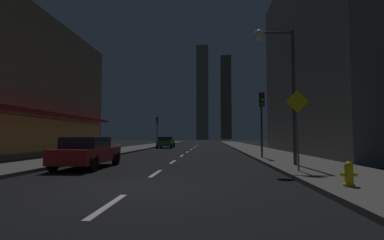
# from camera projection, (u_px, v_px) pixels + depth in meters

# --- Properties ---
(ground_plane) EXTENTS (78.00, 136.00, 0.10)m
(ground_plane) POSITION_uv_depth(u_px,v_px,m) (195.00, 147.00, 39.82)
(ground_plane) COLOR black
(sidewalk_right) EXTENTS (4.00, 76.00, 0.15)m
(sidewalk_right) POSITION_uv_depth(u_px,v_px,m) (245.00, 147.00, 39.38)
(sidewalk_right) COLOR #605E59
(sidewalk_right) RESTS_ON ground
(sidewalk_left) EXTENTS (4.00, 76.00, 0.15)m
(sidewalk_left) POSITION_uv_depth(u_px,v_px,m) (146.00, 146.00, 40.28)
(sidewalk_left) COLOR #605E59
(sidewalk_left) RESTS_ON ground
(lane_marking_center) EXTENTS (0.16, 43.80, 0.01)m
(lane_marking_center) POSITION_uv_depth(u_px,v_px,m) (187.00, 152.00, 26.67)
(lane_marking_center) COLOR silver
(lane_marking_center) RESTS_ON ground
(building_apartment_right) EXTENTS (11.00, 20.00, 16.27)m
(building_apartment_right) POSITION_uv_depth(u_px,v_px,m) (357.00, 57.00, 23.43)
(building_apartment_right) COLOR slate
(building_apartment_right) RESTS_ON ground
(skyscraper_distant_tall) EXTENTS (5.80, 8.42, 46.62)m
(skyscraper_distant_tall) POSITION_uv_depth(u_px,v_px,m) (202.00, 93.00, 140.70)
(skyscraper_distant_tall) COLOR #65604C
(skyscraper_distant_tall) RESTS_ON ground
(skyscraper_distant_mid) EXTENTS (6.07, 8.80, 49.26)m
(skyscraper_distant_mid) POSITION_uv_depth(u_px,v_px,m) (226.00, 98.00, 167.08)
(skyscraper_distant_mid) COLOR #484536
(skyscraper_distant_mid) RESTS_ON ground
(car_parked_near) EXTENTS (1.98, 4.24, 1.45)m
(car_parked_near) POSITION_uv_depth(u_px,v_px,m) (87.00, 152.00, 13.17)
(car_parked_near) COLOR #B21919
(car_parked_near) RESTS_ON ground
(car_parked_far) EXTENTS (1.98, 4.24, 1.45)m
(car_parked_far) POSITION_uv_depth(u_px,v_px,m) (166.00, 142.00, 36.46)
(car_parked_far) COLOR #1E722D
(car_parked_far) RESTS_ON ground
(fire_hydrant_yellow_near) EXTENTS (0.42, 0.30, 0.65)m
(fire_hydrant_yellow_near) POSITION_uv_depth(u_px,v_px,m) (349.00, 174.00, 7.54)
(fire_hydrant_yellow_near) COLOR yellow
(fire_hydrant_yellow_near) RESTS_ON sidewalk_right
(fire_hydrant_far_left) EXTENTS (0.42, 0.30, 0.65)m
(fire_hydrant_far_left) POSITION_uv_depth(u_px,v_px,m) (119.00, 148.00, 24.72)
(fire_hydrant_far_left) COLOR #B2B2B2
(fire_hydrant_far_left) RESTS_ON sidewalk_left
(traffic_light_near_right) EXTENTS (0.32, 0.48, 4.20)m
(traffic_light_near_right) POSITION_uv_depth(u_px,v_px,m) (262.00, 110.00, 18.06)
(traffic_light_near_right) COLOR #2D2D2D
(traffic_light_near_right) RESTS_ON sidewalk_right
(traffic_light_far_left) EXTENTS (0.32, 0.48, 4.20)m
(traffic_light_far_left) POSITION_uv_depth(u_px,v_px,m) (157.00, 125.00, 40.52)
(traffic_light_far_left) COLOR #2D2D2D
(traffic_light_far_left) RESTS_ON sidewalk_left
(street_lamp_right) EXTENTS (1.96, 0.56, 6.58)m
(street_lamp_right) POSITION_uv_depth(u_px,v_px,m) (276.00, 63.00, 13.62)
(street_lamp_right) COLOR #38383D
(street_lamp_right) RESTS_ON sidewalk_right
(pedestrian_crossing_sign) EXTENTS (0.91, 0.08, 3.15)m
(pedestrian_crossing_sign) POSITION_uv_depth(u_px,v_px,m) (298.00, 123.00, 10.97)
(pedestrian_crossing_sign) COLOR slate
(pedestrian_crossing_sign) RESTS_ON sidewalk_right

